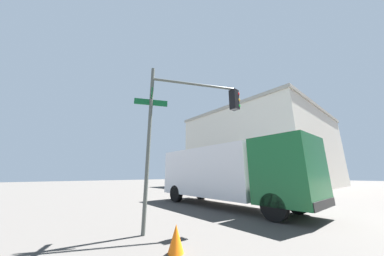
% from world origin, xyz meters
% --- Properties ---
extents(traffic_signal_near, '(1.98, 3.54, 5.33)m').
position_xyz_m(traffic_signal_near, '(-6.59, -5.75, 3.81)').
color(traffic_signal_near, '#474C47').
rests_on(traffic_signal_near, ground_plane).
extents(building_stucco, '(16.58, 19.45, 10.36)m').
position_xyz_m(building_stucco, '(-16.14, 17.58, 5.18)').
color(building_stucco, beige).
rests_on(building_stucco, ground_plane).
extents(box_truck_second, '(8.96, 2.59, 3.19)m').
position_xyz_m(box_truck_second, '(-8.61, -1.60, 1.81)').
color(box_truck_second, '#19592D').
rests_on(box_truck_second, ground_plane).
extents(traffic_cone, '(0.36, 0.36, 0.58)m').
position_xyz_m(traffic_cone, '(-5.66, -7.06, 0.29)').
color(traffic_cone, orange).
rests_on(traffic_cone, ground_plane).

